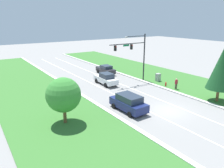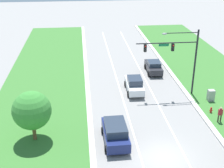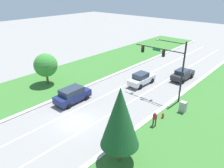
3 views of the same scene
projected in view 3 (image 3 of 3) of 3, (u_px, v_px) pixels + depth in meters
The scene contains 15 objects.
ground_plane at pixel (76, 121), 23.22m from camera, with size 160.00×160.00×0.00m, color gray.
curb_strip_right at pixel (116, 143), 19.76m from camera, with size 0.50×90.00×0.15m.
curb_strip_left at pixel (46, 103), 26.61m from camera, with size 0.50×90.00×0.15m.
grass_verge_left at pixel (24, 91), 29.81m from camera, with size 10.00×90.00×0.08m.
lane_stripe_inner_left at pixel (66, 115), 24.31m from camera, with size 0.14×81.00×0.01m.
lane_stripe_inner_right at pixel (88, 127), 22.13m from camera, with size 0.14×81.00×0.01m.
traffic_signal_mast at pixel (168, 60), 26.17m from camera, with size 6.77×0.41×7.54m.
charcoal_sedan at pixel (183, 74), 33.30m from camera, with size 2.09×4.61×1.63m.
navy_suv at pixel (72, 95), 26.71m from camera, with size 2.24×4.66×1.86m.
white_sedan at pixel (142, 79), 31.51m from camera, with size 2.05×4.74×1.82m.
utility_cabinet at pixel (183, 107), 24.56m from camera, with size 0.70×0.60×1.33m.
pedestrian at pixel (155, 118), 21.94m from camera, with size 0.40×0.23×1.69m.
fire_hydrant at pixel (163, 116), 23.50m from camera, with size 0.34×0.20×0.70m.
conifer_near_right_tree at pixel (120, 117), 16.28m from camera, with size 3.08×3.08×6.61m.
oak_near_left_tree at pixel (46, 65), 30.87m from camera, with size 3.32×3.32×4.58m.
Camera 3 is at (15.88, -12.13, 13.04)m, focal length 35.00 mm.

